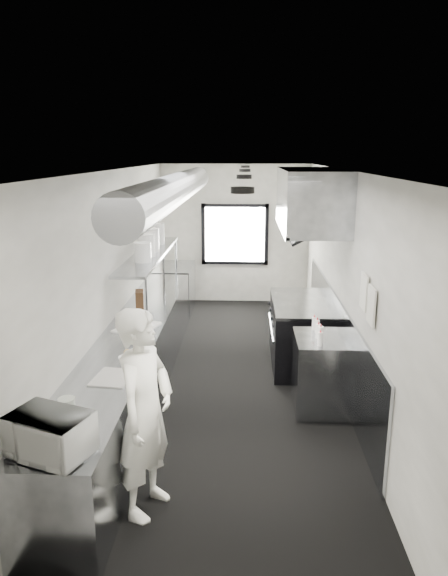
# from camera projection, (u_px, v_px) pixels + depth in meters

# --- Properties ---
(floor) EXTENTS (3.00, 8.00, 0.01)m
(floor) POSITION_uv_depth(u_px,v_px,m) (228.00, 381.00, 7.10)
(floor) COLOR black
(floor) RESTS_ON ground
(ceiling) EXTENTS (3.00, 8.00, 0.01)m
(ceiling) POSITION_uv_depth(u_px,v_px,m) (228.00, 170.00, 6.39)
(ceiling) COLOR silver
(ceiling) RESTS_ON wall_back
(wall_back) EXTENTS (3.00, 0.02, 2.80)m
(wall_back) POSITION_uv_depth(u_px,v_px,m) (235.00, 234.00, 10.61)
(wall_back) COLOR silver
(wall_back) RESTS_ON floor
(wall_front) EXTENTS (3.00, 0.02, 2.80)m
(wall_front) POSITION_uv_depth(u_px,v_px,m) (203.00, 455.00, 2.88)
(wall_front) COLOR silver
(wall_front) RESTS_ON floor
(wall_left) EXTENTS (0.02, 8.00, 2.80)m
(wall_left) POSITION_uv_depth(u_px,v_px,m) (113.00, 280.00, 6.81)
(wall_left) COLOR silver
(wall_left) RESTS_ON floor
(wall_right) EXTENTS (0.02, 8.00, 2.80)m
(wall_right) POSITION_uv_depth(u_px,v_px,m) (345.00, 283.00, 6.69)
(wall_right) COLOR silver
(wall_right) RESTS_ON floor
(wall_cladding) EXTENTS (0.03, 5.50, 1.10)m
(wall_cladding) POSITION_uv_depth(u_px,v_px,m) (336.00, 337.00, 7.19)
(wall_cladding) COLOR gray
(wall_cladding) RESTS_ON wall_right
(hvac_duct) EXTENTS (0.40, 6.40, 0.40)m
(hvac_duct) POSITION_uv_depth(u_px,v_px,m) (176.00, 189.00, 6.87)
(hvac_duct) COLOR gray
(hvac_duct) RESTS_ON ceiling
(service_window) EXTENTS (1.36, 0.05, 1.25)m
(service_window) POSITION_uv_depth(u_px,v_px,m) (235.00, 235.00, 10.58)
(service_window) COLOR white
(service_window) RESTS_ON wall_back
(exhaust_hood) EXTENTS (0.81, 2.20, 0.88)m
(exhaust_hood) POSITION_uv_depth(u_px,v_px,m) (310.00, 200.00, 7.13)
(exhaust_hood) COLOR gray
(exhaust_hood) RESTS_ON ceiling
(prep_counter) EXTENTS (0.70, 6.00, 0.90)m
(prep_counter) POSITION_uv_depth(u_px,v_px,m) (135.00, 363.00, 6.55)
(prep_counter) COLOR gray
(prep_counter) RESTS_ON floor
(pass_shelf) EXTENTS (0.45, 3.00, 0.68)m
(pass_shelf) POSITION_uv_depth(u_px,v_px,m) (150.00, 256.00, 7.73)
(pass_shelf) COLOR gray
(pass_shelf) RESTS_ON prep_counter
(range) EXTENTS (0.88, 1.60, 0.94)m
(range) POSITION_uv_depth(u_px,v_px,m) (301.00, 332.00, 7.62)
(range) COLOR black
(range) RESTS_ON floor
(bottle_station) EXTENTS (0.65, 0.80, 0.90)m
(bottle_station) POSITION_uv_depth(u_px,v_px,m) (322.00, 373.00, 6.26)
(bottle_station) COLOR gray
(bottle_station) RESTS_ON floor
(far_work_table) EXTENTS (0.70, 1.20, 0.90)m
(far_work_table) POSITION_uv_depth(u_px,v_px,m) (175.00, 289.00, 10.13)
(far_work_table) COLOR gray
(far_work_table) RESTS_ON floor
(notice_sheet_a) EXTENTS (0.02, 0.28, 0.38)m
(notice_sheet_a) POSITION_uv_depth(u_px,v_px,m) (364.00, 292.00, 5.48)
(notice_sheet_a) COLOR white
(notice_sheet_a) RESTS_ON wall_right
(notice_sheet_b) EXTENTS (0.02, 0.28, 0.38)m
(notice_sheet_b) POSITION_uv_depth(u_px,v_px,m) (371.00, 306.00, 5.15)
(notice_sheet_b) COLOR white
(notice_sheet_b) RESTS_ON wall_right
(line_cook) EXTENTS (0.62, 0.77, 1.82)m
(line_cook) POSITION_uv_depth(u_px,v_px,m) (145.00, 413.00, 4.36)
(line_cook) COLOR white
(line_cook) RESTS_ON floor
(microwave) EXTENTS (0.63, 0.56, 0.32)m
(microwave) POSITION_uv_depth(u_px,v_px,m) (50.00, 435.00, 3.74)
(microwave) COLOR white
(microwave) RESTS_ON prep_counter
(deli_tub_a) EXTENTS (0.14, 0.14, 0.10)m
(deli_tub_a) POSITION_uv_depth(u_px,v_px,m) (59.00, 411.00, 4.30)
(deli_tub_a) COLOR beige
(deli_tub_a) RESTS_ON prep_counter
(deli_tub_b) EXTENTS (0.19, 0.19, 0.10)m
(deli_tub_b) POSITION_uv_depth(u_px,v_px,m) (67.00, 404.00, 4.42)
(deli_tub_b) COLOR beige
(deli_tub_b) RESTS_ON prep_counter
(newspaper) EXTENTS (0.40, 0.47, 0.01)m
(newspaper) POSITION_uv_depth(u_px,v_px,m) (113.00, 377.00, 5.05)
(newspaper) COLOR white
(newspaper) RESTS_ON prep_counter
(small_plate) EXTENTS (0.23, 0.23, 0.02)m
(small_plate) POSITION_uv_depth(u_px,v_px,m) (128.00, 357.00, 5.54)
(small_plate) COLOR white
(small_plate) RESTS_ON prep_counter
(pastry) EXTENTS (0.09, 0.09, 0.09)m
(pastry) POSITION_uv_depth(u_px,v_px,m) (127.00, 353.00, 5.52)
(pastry) COLOR tan
(pastry) RESTS_ON small_plate
(cutting_board) EXTENTS (0.57, 0.65, 0.02)m
(cutting_board) POSITION_uv_depth(u_px,v_px,m) (137.00, 327.00, 6.50)
(cutting_board) COLOR white
(cutting_board) RESTS_ON prep_counter
(knife_block) EXTENTS (0.15, 0.25, 0.26)m
(knife_block) POSITION_uv_depth(u_px,v_px,m) (140.00, 300.00, 7.25)
(knife_block) COLOR #502E1C
(knife_block) RESTS_ON prep_counter
(plate_stack_a) EXTENTS (0.29, 0.29, 0.27)m
(plate_stack_a) POSITION_uv_depth(u_px,v_px,m) (143.00, 252.00, 7.08)
(plate_stack_a) COLOR white
(plate_stack_a) RESTS_ON pass_shelf
(plate_stack_b) EXTENTS (0.31, 0.31, 0.32)m
(plate_stack_b) POSITION_uv_depth(u_px,v_px,m) (146.00, 245.00, 7.45)
(plate_stack_b) COLOR white
(plate_stack_b) RESTS_ON pass_shelf
(plate_stack_c) EXTENTS (0.25, 0.25, 0.35)m
(plate_stack_c) POSITION_uv_depth(u_px,v_px,m) (151.00, 240.00, 7.83)
(plate_stack_c) COLOR white
(plate_stack_c) RESTS_ON pass_shelf
(plate_stack_d) EXTENTS (0.25, 0.25, 0.35)m
(plate_stack_d) POSITION_uv_depth(u_px,v_px,m) (158.00, 234.00, 8.44)
(plate_stack_d) COLOR white
(plate_stack_d) RESTS_ON pass_shelf
(squeeze_bottle_a) EXTENTS (0.07, 0.07, 0.16)m
(squeeze_bottle_a) POSITION_uv_depth(u_px,v_px,m) (320.00, 339.00, 5.87)
(squeeze_bottle_a) COLOR white
(squeeze_bottle_a) RESTS_ON bottle_station
(squeeze_bottle_b) EXTENTS (0.07, 0.07, 0.20)m
(squeeze_bottle_b) POSITION_uv_depth(u_px,v_px,m) (320.00, 335.00, 5.95)
(squeeze_bottle_b) COLOR white
(squeeze_bottle_b) RESTS_ON bottle_station
(squeeze_bottle_c) EXTENTS (0.06, 0.06, 0.17)m
(squeeze_bottle_c) POSITION_uv_depth(u_px,v_px,m) (318.00, 331.00, 6.11)
(squeeze_bottle_c) COLOR white
(squeeze_bottle_c) RESTS_ON bottle_station
(squeeze_bottle_d) EXTENTS (0.07, 0.07, 0.16)m
(squeeze_bottle_d) POSITION_uv_depth(u_px,v_px,m) (317.00, 326.00, 6.31)
(squeeze_bottle_d) COLOR white
(squeeze_bottle_d) RESTS_ON bottle_station
(squeeze_bottle_e) EXTENTS (0.06, 0.06, 0.16)m
(squeeze_bottle_e) POSITION_uv_depth(u_px,v_px,m) (314.00, 323.00, 6.41)
(squeeze_bottle_e) COLOR white
(squeeze_bottle_e) RESTS_ON bottle_station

